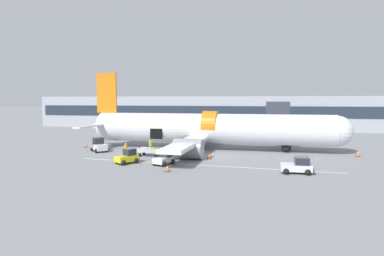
{
  "coord_description": "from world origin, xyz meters",
  "views": [
    {
      "loc": [
        7.22,
        -39.66,
        6.78
      ],
      "look_at": [
        -3.37,
        3.87,
        3.04
      ],
      "focal_mm": 32.0,
      "sensor_mm": 36.0,
      "label": 1
    }
  ],
  "objects_px": {
    "baggage_cart_loading": "(151,152)",
    "ground_crew_marshal": "(151,146)",
    "airplane": "(207,129)",
    "ground_crew_supervisor": "(172,152)",
    "ground_crew_helper": "(158,153)",
    "ground_crew_driver": "(177,149)",
    "ground_crew_loader_a": "(171,148)",
    "ground_crew_loader_b": "(126,149)",
    "baggage_tug_spare": "(99,146)",
    "baggage_tug_rear": "(298,166)",
    "baggage_tug_lead": "(164,159)",
    "baggage_tug_mid": "(127,158)"
  },
  "relations": [
    {
      "from": "ground_crew_supervisor",
      "to": "ground_crew_helper",
      "type": "xyz_separation_m",
      "value": [
        -1.33,
        -0.87,
        -0.05
      ]
    },
    {
      "from": "baggage_cart_loading",
      "to": "ground_crew_helper",
      "type": "relative_size",
      "value": 2.44
    },
    {
      "from": "baggage_tug_rear",
      "to": "ground_crew_loader_b",
      "type": "xyz_separation_m",
      "value": [
        -19.28,
        4.75,
        0.2
      ]
    },
    {
      "from": "baggage_tug_rear",
      "to": "baggage_cart_loading",
      "type": "xyz_separation_m",
      "value": [
        -16.52,
        5.8,
        -0.14
      ]
    },
    {
      "from": "baggage_tug_lead",
      "to": "baggage_tug_mid",
      "type": "xyz_separation_m",
      "value": [
        -3.98,
        -0.32,
        0.04
      ]
    },
    {
      "from": "baggage_tug_mid",
      "to": "ground_crew_loader_a",
      "type": "distance_m",
      "value": 7.27
    },
    {
      "from": "airplane",
      "to": "baggage_tug_lead",
      "type": "height_order",
      "value": "airplane"
    },
    {
      "from": "airplane",
      "to": "ground_crew_supervisor",
      "type": "relative_size",
      "value": 21.56
    },
    {
      "from": "baggage_tug_mid",
      "to": "baggage_tug_spare",
      "type": "xyz_separation_m",
      "value": [
        -7.05,
        6.8,
        0.1
      ]
    },
    {
      "from": "baggage_cart_loading",
      "to": "ground_crew_marshal",
      "type": "xyz_separation_m",
      "value": [
        -0.92,
        2.39,
        0.41
      ]
    },
    {
      "from": "ground_crew_loader_a",
      "to": "ground_crew_supervisor",
      "type": "distance_m",
      "value": 3.69
    },
    {
      "from": "baggage_tug_spare",
      "to": "airplane",
      "type": "bearing_deg",
      "value": 21.4
    },
    {
      "from": "ground_crew_driver",
      "to": "ground_crew_helper",
      "type": "bearing_deg",
      "value": -107.61
    },
    {
      "from": "airplane",
      "to": "ground_crew_supervisor",
      "type": "height_order",
      "value": "airplane"
    },
    {
      "from": "ground_crew_loader_b",
      "to": "airplane",
      "type": "bearing_deg",
      "value": 43.91
    },
    {
      "from": "airplane",
      "to": "ground_crew_driver",
      "type": "relative_size",
      "value": 22.89
    },
    {
      "from": "ground_crew_loader_a",
      "to": "ground_crew_helper",
      "type": "bearing_deg",
      "value": -92.91
    },
    {
      "from": "ground_crew_loader_a",
      "to": "ground_crew_loader_b",
      "type": "height_order",
      "value": "ground_crew_loader_b"
    },
    {
      "from": "ground_crew_helper",
      "to": "ground_crew_marshal",
      "type": "distance_m",
      "value": 5.85
    },
    {
      "from": "ground_crew_loader_b",
      "to": "ground_crew_supervisor",
      "type": "bearing_deg",
      "value": -8.07
    },
    {
      "from": "ground_crew_loader_a",
      "to": "ground_crew_driver",
      "type": "bearing_deg",
      "value": -39.77
    },
    {
      "from": "ground_crew_supervisor",
      "to": "baggage_tug_spare",
      "type": "bearing_deg",
      "value": 161.75
    },
    {
      "from": "baggage_tug_rear",
      "to": "baggage_tug_spare",
      "type": "distance_m",
      "value": 25.44
    },
    {
      "from": "ground_crew_supervisor",
      "to": "baggage_cart_loading",
      "type": "bearing_deg",
      "value": 149.19
    },
    {
      "from": "baggage_tug_spare",
      "to": "baggage_cart_loading",
      "type": "height_order",
      "value": "baggage_tug_spare"
    },
    {
      "from": "baggage_tug_rear",
      "to": "ground_crew_supervisor",
      "type": "bearing_deg",
      "value": 163.68
    },
    {
      "from": "baggage_tug_rear",
      "to": "ground_crew_driver",
      "type": "distance_m",
      "value": 15.08
    },
    {
      "from": "baggage_cart_loading",
      "to": "ground_crew_loader_b",
      "type": "height_order",
      "value": "ground_crew_loader_b"
    },
    {
      "from": "baggage_cart_loading",
      "to": "ground_crew_helper",
      "type": "distance_m",
      "value": 3.34
    },
    {
      "from": "ground_crew_marshal",
      "to": "ground_crew_driver",
      "type": "bearing_deg",
      "value": -21.45
    },
    {
      "from": "baggage_tug_spare",
      "to": "baggage_tug_rear",
      "type": "bearing_deg",
      "value": -17.2
    },
    {
      "from": "ground_crew_helper",
      "to": "ground_crew_marshal",
      "type": "xyz_separation_m",
      "value": [
        -2.77,
        5.15,
        0.09
      ]
    },
    {
      "from": "baggage_tug_mid",
      "to": "baggage_tug_rear",
      "type": "relative_size",
      "value": 0.92
    },
    {
      "from": "baggage_tug_rear",
      "to": "ground_crew_loader_a",
      "type": "height_order",
      "value": "ground_crew_loader_a"
    },
    {
      "from": "ground_crew_marshal",
      "to": "ground_crew_helper",
      "type": "bearing_deg",
      "value": -61.77
    },
    {
      "from": "airplane",
      "to": "ground_crew_supervisor",
      "type": "bearing_deg",
      "value": -105.01
    },
    {
      "from": "baggage_tug_rear",
      "to": "baggage_cart_loading",
      "type": "distance_m",
      "value": 17.51
    },
    {
      "from": "baggage_tug_spare",
      "to": "ground_crew_loader_a",
      "type": "height_order",
      "value": "baggage_tug_spare"
    },
    {
      "from": "ground_crew_supervisor",
      "to": "ground_crew_marshal",
      "type": "height_order",
      "value": "ground_crew_marshal"
    },
    {
      "from": "baggage_cart_loading",
      "to": "ground_crew_loader_b",
      "type": "relative_size",
      "value": 2.35
    },
    {
      "from": "ground_crew_loader_a",
      "to": "ground_crew_helper",
      "type": "xyz_separation_m",
      "value": [
        -0.22,
        -4.39,
        -0.01
      ]
    },
    {
      "from": "baggage_tug_spare",
      "to": "ground_crew_loader_a",
      "type": "distance_m",
      "value": 9.85
    },
    {
      "from": "ground_crew_driver",
      "to": "baggage_cart_loading",
      "type": "bearing_deg",
      "value": -164.08
    },
    {
      "from": "ground_crew_supervisor",
      "to": "ground_crew_driver",
      "type": "bearing_deg",
      "value": 93.76
    },
    {
      "from": "baggage_tug_rear",
      "to": "ground_crew_loader_b",
      "type": "height_order",
      "value": "ground_crew_loader_b"
    },
    {
      "from": "baggage_tug_spare",
      "to": "ground_crew_helper",
      "type": "relative_size",
      "value": 1.79
    },
    {
      "from": "baggage_cart_loading",
      "to": "ground_crew_loader_a",
      "type": "xyz_separation_m",
      "value": [
        2.07,
        1.62,
        0.33
      ]
    },
    {
      "from": "ground_crew_helper",
      "to": "baggage_tug_lead",
      "type": "bearing_deg",
      "value": -55.13
    },
    {
      "from": "baggage_tug_mid",
      "to": "ground_crew_marshal",
      "type": "bearing_deg",
      "value": 91.43
    },
    {
      "from": "ground_crew_driver",
      "to": "ground_crew_marshal",
      "type": "distance_m",
      "value": 4.21
    }
  ]
}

